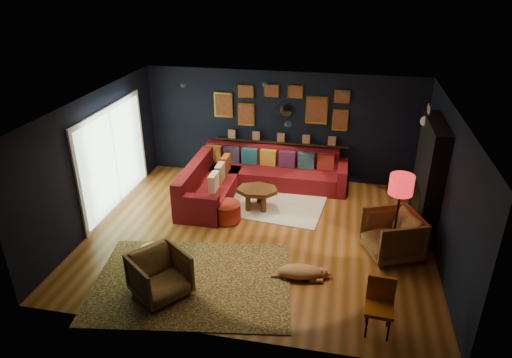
% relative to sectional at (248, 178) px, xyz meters
% --- Properties ---
extents(floor, '(6.50, 6.50, 0.00)m').
position_rel_sectional_xyz_m(floor, '(0.61, -1.81, -0.32)').
color(floor, '#98582B').
rests_on(floor, ground).
extents(room_walls, '(6.50, 6.50, 6.50)m').
position_rel_sectional_xyz_m(room_walls, '(0.61, -1.81, 1.27)').
color(room_walls, black).
rests_on(room_walls, ground).
extents(sectional, '(3.41, 2.69, 0.86)m').
position_rel_sectional_xyz_m(sectional, '(0.00, 0.00, 0.00)').
color(sectional, maroon).
rests_on(sectional, ground).
extents(ledge, '(3.20, 0.12, 0.04)m').
position_rel_sectional_xyz_m(ledge, '(0.61, 0.87, 0.60)').
color(ledge, black).
rests_on(ledge, room_walls).
extents(gallery_wall, '(3.15, 0.04, 1.02)m').
position_rel_sectional_xyz_m(gallery_wall, '(0.60, 0.91, 1.48)').
color(gallery_wall, gold).
rests_on(gallery_wall, room_walls).
extents(sunburst_mirror, '(0.47, 0.16, 0.47)m').
position_rel_sectional_xyz_m(sunburst_mirror, '(0.71, 0.91, 1.38)').
color(sunburst_mirror, silver).
rests_on(sunburst_mirror, room_walls).
extents(fireplace, '(0.31, 1.60, 2.20)m').
position_rel_sectional_xyz_m(fireplace, '(3.71, -0.91, 0.70)').
color(fireplace, black).
rests_on(fireplace, ground).
extents(deer_head, '(0.50, 0.28, 0.45)m').
position_rel_sectional_xyz_m(deer_head, '(3.75, -0.41, 1.73)').
color(deer_head, white).
rests_on(deer_head, fireplace).
extents(sliding_door, '(0.06, 2.80, 2.20)m').
position_rel_sectional_xyz_m(sliding_door, '(-2.60, -1.21, 0.78)').
color(sliding_door, white).
rests_on(sliding_door, ground).
extents(ceiling_spots, '(3.30, 2.50, 0.06)m').
position_rel_sectional_xyz_m(ceiling_spots, '(0.61, -1.01, 2.24)').
color(ceiling_spots, black).
rests_on(ceiling_spots, room_walls).
extents(shag_rug, '(2.51, 1.95, 0.03)m').
position_rel_sectional_xyz_m(shag_rug, '(0.60, -0.51, -0.31)').
color(shag_rug, silver).
rests_on(shag_rug, ground).
extents(leopard_rug, '(3.53, 2.77, 0.02)m').
position_rel_sectional_xyz_m(leopard_rug, '(-0.19, -3.47, -0.31)').
color(leopard_rug, tan).
rests_on(leopard_rug, ground).
extents(coffee_table, '(0.96, 0.76, 0.45)m').
position_rel_sectional_xyz_m(coffee_table, '(0.37, -0.79, 0.07)').
color(coffee_table, brown).
rests_on(coffee_table, shag_rug).
extents(pouf, '(0.56, 0.56, 0.37)m').
position_rel_sectional_xyz_m(pouf, '(-0.13, -1.44, -0.11)').
color(pouf, maroon).
rests_on(pouf, shag_rug).
extents(armchair_left, '(1.07, 1.08, 0.82)m').
position_rel_sectional_xyz_m(armchair_left, '(-0.57, -3.86, 0.09)').
color(armchair_left, '#C38746').
rests_on(armchair_left, ground).
extents(armchair_right, '(1.10, 1.13, 0.91)m').
position_rel_sectional_xyz_m(armchair_right, '(3.06, -2.01, 0.13)').
color(armchair_right, '#C38746').
rests_on(armchair_right, ground).
extents(gold_stool, '(0.38, 0.38, 0.48)m').
position_rel_sectional_xyz_m(gold_stool, '(-0.92, -3.32, -0.08)').
color(gold_stool, gold).
rests_on(gold_stool, ground).
extents(orange_chair, '(0.42, 0.42, 0.84)m').
position_rel_sectional_xyz_m(orange_chair, '(2.76, -3.95, 0.17)').
color(orange_chair, black).
rests_on(orange_chair, ground).
extents(floor_lamp, '(0.42, 0.42, 1.52)m').
position_rel_sectional_xyz_m(floor_lamp, '(3.11, -1.86, 0.95)').
color(floor_lamp, black).
rests_on(floor_lamp, ground).
extents(dog, '(1.06, 0.61, 0.32)m').
position_rel_sectional_xyz_m(dog, '(1.55, -3.01, -0.14)').
color(dog, tan).
rests_on(dog, leopard_rug).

